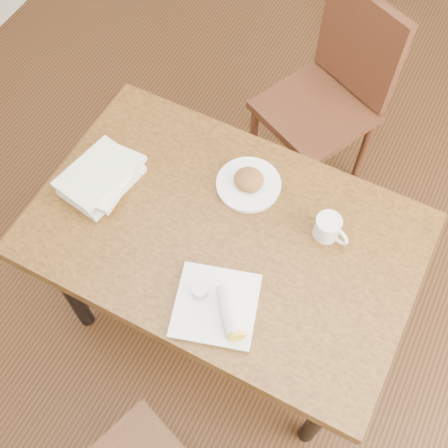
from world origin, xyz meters
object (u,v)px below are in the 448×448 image
at_px(table, 224,244).
at_px(book_stack, 102,177).
at_px(plate_burrito, 220,307).
at_px(coffee_mug, 328,228).
at_px(chair_far, 333,89).
at_px(plate_scone, 249,183).

height_order(table, book_stack, book_stack).
bearing_deg(book_stack, plate_burrito, -21.63).
bearing_deg(coffee_mug, chair_far, 108.17).
relative_size(table, book_stack, 4.35).
bearing_deg(table, coffee_mug, 25.76).
xyz_separation_m(table, book_stack, (-0.44, -0.02, 0.12)).
xyz_separation_m(plate_burrito, book_stack, (-0.56, 0.22, 0.01)).
bearing_deg(chair_far, plate_burrito, -86.44).
xyz_separation_m(chair_far, plate_scone, (-0.05, -0.72, 0.22)).
distance_m(table, coffee_mug, 0.35).
distance_m(coffee_mug, book_stack, 0.75).
bearing_deg(table, chair_far, 87.44).
relative_size(plate_burrito, book_stack, 1.06).
distance_m(coffee_mug, plate_burrito, 0.42).
xyz_separation_m(chair_far, plate_burrito, (0.07, -1.15, 0.23)).
bearing_deg(coffee_mug, plate_scone, 170.70).
relative_size(coffee_mug, book_stack, 0.43).
bearing_deg(plate_scone, book_stack, -154.32).
bearing_deg(plate_burrito, table, 115.09).
distance_m(table, plate_burrito, 0.29).
bearing_deg(plate_burrito, coffee_mug, 64.61).
bearing_deg(plate_scone, chair_far, 86.21).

